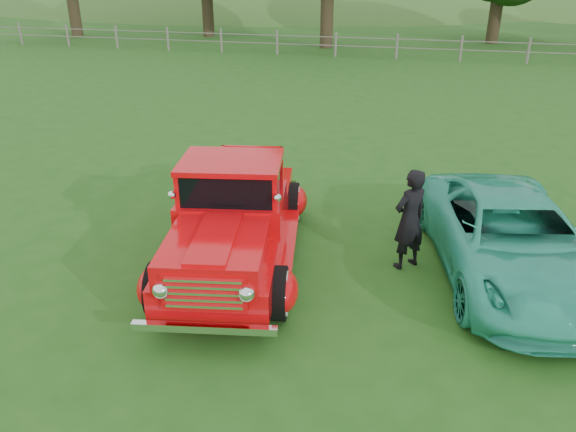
# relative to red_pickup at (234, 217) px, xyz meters

# --- Properties ---
(ground) EXTENTS (140.00, 140.00, 0.00)m
(ground) POSITION_rel_red_pickup_xyz_m (1.22, -1.09, -0.80)
(ground) COLOR #1F5115
(ground) RESTS_ON ground
(distant_hills) EXTENTS (116.00, 60.00, 18.00)m
(distant_hills) POSITION_rel_red_pickup_xyz_m (-2.86, 58.37, -5.34)
(distant_hills) COLOR #2F6224
(distant_hills) RESTS_ON ground
(fence_line) EXTENTS (48.00, 0.12, 1.20)m
(fence_line) POSITION_rel_red_pickup_xyz_m (1.22, 20.91, -0.19)
(fence_line) COLOR #6B665A
(fence_line) RESTS_ON ground
(red_pickup) EXTENTS (2.83, 5.21, 1.78)m
(red_pickup) POSITION_rel_red_pickup_xyz_m (0.00, 0.00, 0.00)
(red_pickup) COLOR black
(red_pickup) RESTS_ON ground
(teal_sedan) EXTENTS (3.00, 4.95, 1.29)m
(teal_sedan) POSITION_rel_red_pickup_xyz_m (4.25, 0.57, -0.15)
(teal_sedan) COLOR #2BAE8C
(teal_sedan) RESTS_ON ground
(man) EXTENTS (0.71, 0.71, 1.65)m
(man) POSITION_rel_red_pickup_xyz_m (2.71, 0.50, 0.03)
(man) COLOR black
(man) RESTS_ON ground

